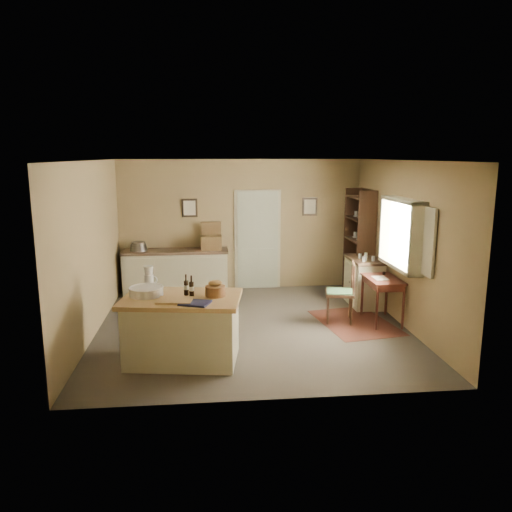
{
  "coord_description": "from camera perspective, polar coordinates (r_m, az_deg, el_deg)",
  "views": [
    {
      "loc": [
        -0.74,
        -7.79,
        2.78
      ],
      "look_at": [
        0.08,
        0.21,
        1.15
      ],
      "focal_mm": 35.0,
      "sensor_mm": 36.0,
      "label": 1
    }
  ],
  "objects": [
    {
      "name": "framed_prints",
      "position": [
        10.36,
        -0.64,
        5.59
      ],
      "size": [
        2.82,
        0.02,
        0.38
      ],
      "color": "black",
      "rests_on": "ground"
    },
    {
      "name": "right_cabinet",
      "position": [
        9.57,
        12.21,
        -2.85
      ],
      "size": [
        0.53,
        0.96,
        0.99
      ],
      "color": "#BBB796",
      "rests_on": "ground"
    },
    {
      "name": "wall_front",
      "position": [
        5.53,
        2.01,
        -3.55
      ],
      "size": [
        5.0,
        0.1,
        2.7
      ],
      "primitive_type": "cube",
      "color": "#8C754D",
      "rests_on": "ground"
    },
    {
      "name": "wall_back",
      "position": [
        10.41,
        -1.75,
        3.56
      ],
      "size": [
        5.0,
        0.1,
        2.7
      ],
      "primitive_type": "cube",
      "color": "#8C754D",
      "rests_on": "ground"
    },
    {
      "name": "ceiling",
      "position": [
        7.82,
        -0.46,
        10.87
      ],
      "size": [
        5.0,
        5.0,
        0.0
      ],
      "primitive_type": "plane",
      "color": "silver",
      "rests_on": "wall_back"
    },
    {
      "name": "work_island",
      "position": [
        6.94,
        -8.46,
        -8.02
      ],
      "size": [
        1.7,
        1.25,
        1.2
      ],
      "rotation": [
        0.0,
        0.0,
        -0.15
      ],
      "color": "#BBB796",
      "rests_on": "ground"
    },
    {
      "name": "shelving_unit",
      "position": [
        10.17,
        11.93,
        1.49
      ],
      "size": [
        0.36,
        0.96,
        2.13
      ],
      "color": "black",
      "rests_on": "ground"
    },
    {
      "name": "window",
      "position": [
        8.31,
        16.58,
        2.47
      ],
      "size": [
        0.25,
        1.99,
        1.12
      ],
      "color": "#BBB796",
      "rests_on": "ground"
    },
    {
      "name": "rug",
      "position": [
        8.66,
        11.25,
        -7.46
      ],
      "size": [
        1.35,
        1.76,
        0.01
      ],
      "primitive_type": "cube",
      "rotation": [
        0.0,
        0.0,
        0.16
      ],
      "color": "#4E2316",
      "rests_on": "ground"
    },
    {
      "name": "desk_chair",
      "position": [
        8.53,
        9.54,
        -4.19
      ],
      "size": [
        0.56,
        0.56,
        1.01
      ],
      "primitive_type": null,
      "rotation": [
        0.0,
        0.0,
        -0.23
      ],
      "color": "black",
      "rests_on": "ground"
    },
    {
      "name": "ground",
      "position": [
        8.3,
        -0.43,
        -8.11
      ],
      "size": [
        5.0,
        5.0,
        0.0
      ],
      "primitive_type": "plane",
      "color": "#4E453B",
      "rests_on": "ground"
    },
    {
      "name": "writing_desk",
      "position": [
        8.62,
        14.28,
        -3.11
      ],
      "size": [
        0.52,
        0.85,
        0.82
      ],
      "color": "#3B1913",
      "rests_on": "ground"
    },
    {
      "name": "sideboard",
      "position": [
        10.27,
        -9.09,
        -1.62
      ],
      "size": [
        2.11,
        0.6,
        1.18
      ],
      "color": "#BBB796",
      "rests_on": "ground"
    },
    {
      "name": "door",
      "position": [
        10.46,
        0.19,
        1.97
      ],
      "size": [
        0.97,
        0.06,
        2.11
      ],
      "primitive_type": "cube",
      "color": "#ABB197",
      "rests_on": "ground"
    },
    {
      "name": "wall_right",
      "position": [
        8.55,
        16.47,
        1.36
      ],
      "size": [
        0.1,
        5.0,
        2.7
      ],
      "primitive_type": "cube",
      "color": "#8C754D",
      "rests_on": "ground"
    },
    {
      "name": "wall_left",
      "position": [
        8.11,
        -18.32,
        0.72
      ],
      "size": [
        0.1,
        5.0,
        2.7
      ],
      "primitive_type": "cube",
      "color": "#8C754D",
      "rests_on": "ground"
    }
  ]
}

